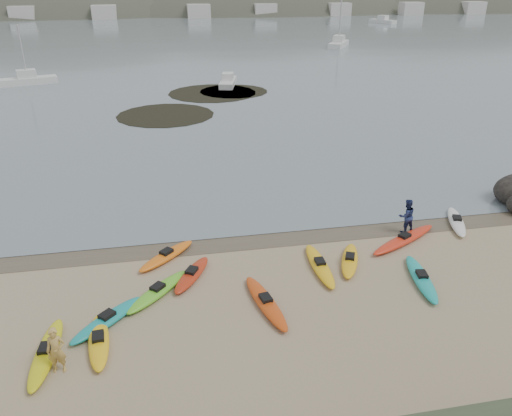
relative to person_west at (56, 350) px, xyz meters
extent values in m
plane|color=tan|center=(8.06, 8.01, -0.83)|extent=(600.00, 600.00, 0.00)
plane|color=brown|center=(8.06, 7.71, -0.83)|extent=(60.00, 60.00, 0.00)
ellipsoid|color=red|center=(14.95, 5.94, -0.66)|extent=(4.43, 2.86, 0.34)
ellipsoid|color=yellow|center=(1.14, 1.03, -0.66)|extent=(0.99, 3.19, 0.34)
ellipsoid|color=yellow|center=(-0.55, 0.75, -0.66)|extent=(0.96, 3.73, 0.34)
ellipsoid|color=yellow|center=(11.66, 4.56, -0.66)|extent=(1.88, 3.10, 0.34)
ellipsoid|color=orange|center=(3.63, 6.54, -0.66)|extent=(2.90, 2.89, 0.34)
ellipsoid|color=#B62C12|center=(4.64, 4.72, -0.66)|extent=(2.08, 3.01, 0.34)
ellipsoid|color=teal|center=(1.35, 2.23, -0.66)|extent=(2.88, 2.95, 0.34)
ellipsoid|color=#65C928|center=(3.20, 3.74, -0.66)|extent=(2.89, 3.13, 0.34)
ellipsoid|color=teal|center=(14.10, 2.60, -0.66)|extent=(1.35, 3.79, 0.34)
ellipsoid|color=yellow|center=(10.21, 4.40, -0.66)|extent=(0.75, 3.76, 0.34)
ellipsoid|color=#CF4712|center=(7.32, 2.17, -0.66)|extent=(1.40, 3.94, 0.34)
ellipsoid|color=white|center=(18.49, 7.21, -0.66)|extent=(1.94, 3.52, 0.34)
imported|color=tan|center=(0.00, 0.00, 0.00)|extent=(0.63, 0.44, 1.67)
imported|color=navy|center=(15.49, 6.97, 0.05)|extent=(0.94, 0.77, 1.77)
cylinder|color=black|center=(4.27, 32.80, -0.81)|extent=(8.98, 8.98, 0.04)
cylinder|color=black|center=(9.60, 41.54, -0.81)|extent=(9.66, 9.66, 0.04)
cylinder|color=black|center=(12.04, 41.96, -0.81)|extent=(7.59, 7.59, 0.04)
cube|color=silver|center=(-11.41, 50.62, -0.37)|extent=(6.84, 3.76, 0.92)
cube|color=silver|center=(11.88, 45.34, -0.44)|extent=(2.85, 5.84, 0.79)
cube|color=silver|center=(36.56, 76.59, -0.28)|extent=(6.05, 7.91, 1.11)
cube|color=silver|center=(65.79, 123.30, -0.28)|extent=(5.49, 8.15, 1.12)
ellipsoid|color=#384235|center=(-36.94, 203.01, -18.83)|extent=(220.00, 120.00, 80.00)
ellipsoid|color=#384235|center=(43.06, 198.01, -16.13)|extent=(200.00, 110.00, 68.00)
ellipsoid|color=#384235|center=(128.06, 208.01, -17.93)|extent=(230.00, 130.00, 76.00)
cube|color=beige|center=(-33.94, 153.01, 1.17)|extent=(7.00, 5.00, 4.00)
cube|color=beige|center=(-9.94, 153.01, 1.17)|extent=(7.00, 5.00, 4.00)
cube|color=beige|center=(14.06, 153.01, 1.17)|extent=(7.00, 5.00, 4.00)
cube|color=beige|center=(38.06, 153.01, 1.17)|extent=(7.00, 5.00, 4.00)
cube|color=beige|center=(62.06, 153.01, 1.17)|extent=(7.00, 5.00, 4.00)
cube|color=beige|center=(86.06, 153.01, 1.17)|extent=(7.00, 5.00, 4.00)
cube|color=beige|center=(110.06, 153.01, 1.17)|extent=(7.00, 5.00, 4.00)
camera|label=1|loc=(3.91, -13.52, 10.86)|focal=35.00mm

